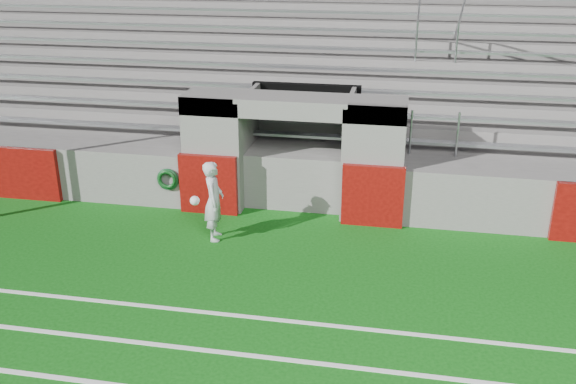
# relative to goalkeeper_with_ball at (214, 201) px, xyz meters

# --- Properties ---
(ground) EXTENTS (90.00, 90.00, 0.00)m
(ground) POSITION_rel_goalkeeper_with_ball_xyz_m (1.31, -1.72, -0.83)
(ground) COLOR #0D4E0E
(ground) RESTS_ON ground
(stadium_structure) EXTENTS (26.00, 8.48, 5.42)m
(stadium_structure) POSITION_rel_goalkeeper_with_ball_xyz_m (1.31, 6.25, 0.66)
(stadium_structure) COLOR #64615F
(stadium_structure) RESTS_ON ground
(goalkeeper_with_ball) EXTENTS (0.71, 0.67, 1.66)m
(goalkeeper_with_ball) POSITION_rel_goalkeeper_with_ball_xyz_m (0.00, 0.00, 0.00)
(goalkeeper_with_ball) COLOR silver
(goalkeeper_with_ball) RESTS_ON ground
(hose_coil) EXTENTS (0.51, 0.14, 0.51)m
(hose_coil) POSITION_rel_goalkeeper_with_ball_xyz_m (-1.43, 1.21, -0.09)
(hose_coil) COLOR #0C3E1B
(hose_coil) RESTS_ON ground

